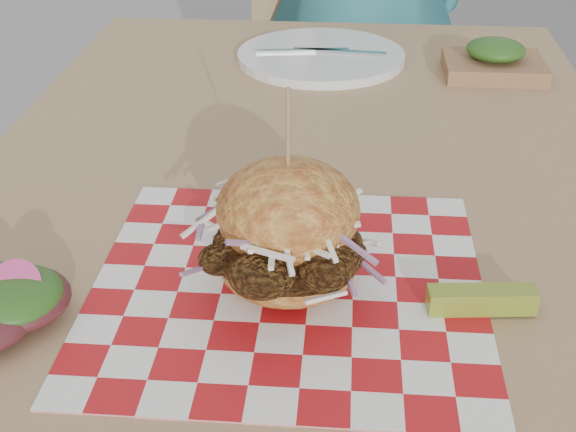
{
  "coord_description": "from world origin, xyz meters",
  "views": [
    {
      "loc": [
        -0.18,
        -0.6,
        1.18
      ],
      "look_at": [
        -0.23,
        0.01,
        0.82
      ],
      "focal_mm": 50.0,
      "sensor_mm": 36.0,
      "label": 1
    }
  ],
  "objects": [
    {
      "name": "place_setting",
      "position": [
        -0.23,
        0.65,
        0.76
      ],
      "size": [
        0.27,
        0.27,
        0.02
      ],
      "color": "white",
      "rests_on": "patio_table"
    },
    {
      "name": "kraft_tray",
      "position": [
        0.04,
        0.61,
        0.77
      ],
      "size": [
        0.15,
        0.12,
        0.06
      ],
      "color": "#8E6340",
      "rests_on": "patio_table"
    },
    {
      "name": "sandwich",
      "position": [
        -0.23,
        0.01,
        0.81
      ],
      "size": [
        0.17,
        0.17,
        0.19
      ],
      "color": "gold",
      "rests_on": "paper_liner"
    },
    {
      "name": "patio_chair",
      "position": [
        -0.24,
        1.35,
        0.55
      ],
      "size": [
        0.47,
        0.48,
        0.95
      ],
      "rotation": [
        0.0,
        0.0,
        0.12
      ],
      "color": "tan",
      "rests_on": "ground"
    },
    {
      "name": "paper_liner",
      "position": [
        -0.23,
        0.01,
        0.75
      ],
      "size": [
        0.36,
        0.36,
        0.0
      ],
      "primitive_type": "cube",
      "color": "red",
      "rests_on": "patio_table"
    },
    {
      "name": "pickle_spear",
      "position": [
        -0.06,
        -0.01,
        0.76
      ],
      "size": [
        0.1,
        0.03,
        0.02
      ],
      "primitive_type": "cube",
      "rotation": [
        0.0,
        0.0,
        0.1
      ],
      "color": "olive",
      "rests_on": "paper_liner"
    },
    {
      "name": "patio_table",
      "position": [
        -0.23,
        0.27,
        0.67
      ],
      "size": [
        0.8,
        1.2,
        0.75
      ],
      "color": "tan",
      "rests_on": "ground"
    }
  ]
}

